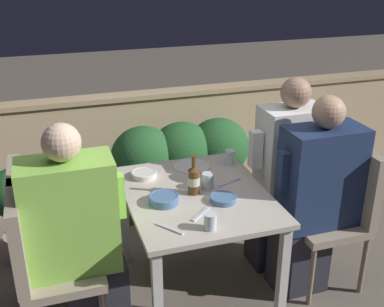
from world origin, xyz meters
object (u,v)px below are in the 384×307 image
chair_left_near (40,257)px  person_green_blouse (79,238)px  chair_right_near (341,204)px  person_navy_jumper (314,198)px  chair_left_far (38,225)px  potted_plant (18,205)px  chair_right_far (310,184)px  beer_bottle (194,180)px  person_white_polo (284,175)px

chair_left_near → person_green_blouse: 0.22m
chair_right_near → person_navy_jumper: 0.22m
chair_left_far → potted_plant: size_ratio=1.35×
chair_left_near → potted_plant: (-0.13, 0.87, -0.13)m
person_navy_jumper → chair_right_far: size_ratio=1.37×
chair_right_near → potted_plant: 2.12m
chair_right_near → person_green_blouse: bearing=-180.0°
chair_left_near → person_navy_jumper: (1.60, 0.00, 0.08)m
beer_bottle → potted_plant: (-1.02, 0.72, -0.37)m
person_navy_jumper → person_white_polo: size_ratio=0.97×
person_green_blouse → person_navy_jumper: (1.40, 0.00, 0.00)m
person_navy_jumper → person_white_polo: bearing=97.9°
chair_right_near → potted_plant: bearing=155.8°
chair_right_near → beer_bottle: (-0.92, 0.15, 0.24)m
chair_right_near → potted_plant: chair_right_near is taller
chair_left_near → chair_right_far: 1.78m
person_green_blouse → chair_right_far: 1.59m
person_green_blouse → beer_bottle: (0.68, 0.15, 0.16)m
chair_left_far → potted_plant: (-0.13, 0.54, -0.13)m
person_navy_jumper → chair_right_far: person_navy_jumper is taller
chair_left_far → chair_right_near: 1.83m
person_navy_jumper → potted_plant: size_ratio=1.86×
chair_left_far → person_navy_jumper: bearing=-11.5°
chair_left_far → person_white_polo: (1.56, -0.02, 0.10)m
person_navy_jumper → chair_left_near: bearing=-180.0°
chair_left_far → person_white_polo: person_white_polo is taller
chair_left_near → beer_bottle: (0.88, 0.15, 0.24)m
chair_left_far → beer_bottle: (0.89, -0.18, 0.24)m
person_navy_jumper → potted_plant: 1.95m
person_white_polo → beer_bottle: bearing=-167.4°
chair_right_far → chair_left_near: bearing=-170.3°
chair_left_far → beer_bottle: size_ratio=3.90×
chair_left_far → potted_plant: 0.58m
chair_right_far → beer_bottle: bearing=-170.2°
chair_left_far → beer_bottle: beer_bottle is taller
chair_left_near → chair_right_far: (1.76, 0.30, 0.00)m
chair_left_near → potted_plant: size_ratio=1.35×
chair_right_far → person_white_polo: 0.23m
chair_left_near → potted_plant: 0.89m
chair_right_far → person_white_polo: (-0.20, -0.00, 0.10)m
person_white_polo → beer_bottle: (-0.67, -0.15, 0.14)m
person_white_polo → chair_right_near: bearing=-51.1°
person_green_blouse → chair_left_near: bearing=180.0°
chair_left_near → chair_right_far: bearing=9.7°
person_green_blouse → chair_right_near: 1.60m
chair_right_far → potted_plant: (-1.89, 0.57, -0.13)m
chair_right_near → potted_plant: (-1.93, 0.87, -0.13)m
beer_bottle → potted_plant: 1.30m
person_white_polo → person_navy_jumper: bearing=-82.1°
person_green_blouse → person_white_polo: 1.39m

